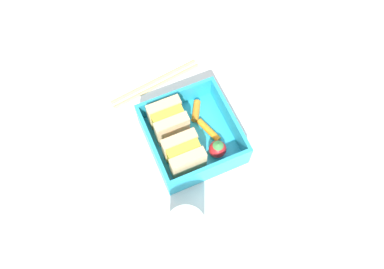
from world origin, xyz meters
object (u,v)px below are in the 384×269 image
at_px(carrot_stick_far_left, 208,128).
at_px(chopstick_pair, 155,83).
at_px(drinking_glass, 186,231).
at_px(strawberry_far_left, 218,149).
at_px(carrot_stick_left, 196,111).
at_px(sandwich_center_left, 168,121).
at_px(sandwich_left, 184,155).

bearing_deg(carrot_stick_far_left, chopstick_pair, 19.81).
relative_size(chopstick_pair, drinking_glass, 2.12).
distance_m(strawberry_far_left, carrot_stick_left, 0.09).
height_order(carrot_stick_far_left, drinking_glass, drinking_glass).
relative_size(sandwich_center_left, drinking_glass, 0.67).
bearing_deg(chopstick_pair, sandwich_left, 175.73).
bearing_deg(sandwich_center_left, drinking_glass, 166.19).
bearing_deg(strawberry_far_left, sandwich_center_left, 37.28).
xyz_separation_m(carrot_stick_left, drinking_glass, (-0.19, 0.10, 0.02)).
distance_m(sandwich_center_left, chopstick_pair, 0.11).
relative_size(carrot_stick_far_left, chopstick_pair, 0.27).
height_order(sandwich_left, sandwich_center_left, same).
relative_size(strawberry_far_left, chopstick_pair, 0.20).
xyz_separation_m(strawberry_far_left, drinking_glass, (-0.11, 0.10, 0.01)).
bearing_deg(sandwich_left, strawberry_far_left, -97.96).
relative_size(sandwich_center_left, chopstick_pair, 0.32).
distance_m(sandwich_left, sandwich_center_left, 0.07).
bearing_deg(strawberry_far_left, chopstick_pair, 14.02).
xyz_separation_m(sandwich_left, carrot_stick_far_left, (0.04, -0.06, -0.02)).
bearing_deg(strawberry_far_left, drinking_glass, 136.04).
bearing_deg(sandwich_center_left, sandwich_left, 180.00).
distance_m(sandwich_center_left, carrot_stick_far_left, 0.07).
bearing_deg(sandwich_left, carrot_stick_far_left, -58.34).
distance_m(sandwich_left, carrot_stick_far_left, 0.07).
relative_size(sandwich_left, carrot_stick_far_left, 1.16).
xyz_separation_m(sandwich_center_left, carrot_stick_far_left, (-0.03, -0.06, -0.02)).
xyz_separation_m(sandwich_left, sandwich_center_left, (0.07, 0.00, 0.00)).
bearing_deg(chopstick_pair, sandwich_center_left, 172.97).
height_order(carrot_stick_far_left, chopstick_pair, carrot_stick_far_left).
bearing_deg(carrot_stick_left, sandwich_left, 144.13).
bearing_deg(carrot_stick_left, strawberry_far_left, -178.86).
distance_m(sandwich_center_left, strawberry_far_left, 0.10).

